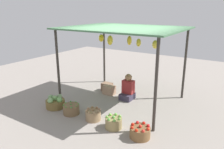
{
  "coord_description": "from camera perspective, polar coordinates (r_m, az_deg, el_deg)",
  "views": [
    {
      "loc": [
        3.02,
        -5.32,
        2.64
      ],
      "look_at": [
        0.0,
        -0.6,
        0.95
      ],
      "focal_mm": 35.24,
      "sensor_mm": 36.0,
      "label": 1
    }
  ],
  "objects": [
    {
      "name": "ground_plane",
      "position": [
        6.66,
        2.79,
        -6.59
      ],
      "size": [
        14.0,
        14.0,
        0.0
      ],
      "primitive_type": "plane",
      "color": "gray"
    },
    {
      "name": "market_stall_structure",
      "position": [
        6.15,
        3.04,
        10.72
      ],
      "size": [
        3.19,
        2.57,
        2.15
      ],
      "color": "#38332D",
      "rests_on": "ground"
    },
    {
      "name": "vendor_person",
      "position": [
        6.64,
        4.13,
        -3.9
      ],
      "size": [
        0.36,
        0.44,
        0.78
      ],
      "color": "#393346",
      "rests_on": "ground"
    },
    {
      "name": "basket_cabbages",
      "position": [
        6.32,
        -14.49,
        -7.05
      ],
      "size": [
        0.52,
        0.52,
        0.35
      ],
      "color": "brown",
      "rests_on": "ground"
    },
    {
      "name": "basket_green_chilies",
      "position": [
        5.87,
        -10.53,
        -8.85
      ],
      "size": [
        0.42,
        0.42,
        0.28
      ],
      "color": "brown",
      "rests_on": "ground"
    },
    {
      "name": "basket_potatoes",
      "position": [
        5.5,
        -4.88,
        -10.39
      ],
      "size": [
        0.38,
        0.38,
        0.3
      ],
      "color": "#977A55",
      "rests_on": "ground"
    },
    {
      "name": "basket_green_apples",
      "position": [
        5.14,
        0.42,
        -12.36
      ],
      "size": [
        0.38,
        0.38,
        0.31
      ],
      "color": "#948252",
      "rests_on": "ground"
    },
    {
      "name": "basket_red_tomatoes",
      "position": [
        4.85,
        7.27,
        -14.59
      ],
      "size": [
        0.44,
        0.44,
        0.3
      ],
      "color": "brown",
      "rests_on": "ground"
    },
    {
      "name": "wooden_crate_near_vendor",
      "position": [
        7.03,
        -0.74,
        -4.02
      ],
      "size": [
        0.37,
        0.24,
        0.29
      ],
      "primitive_type": "cube",
      "color": "tan",
      "rests_on": "ground"
    },
    {
      "name": "wooden_crate_stacked_rear",
      "position": [
        7.32,
        -1.29,
        -3.24
      ],
      "size": [
        0.33,
        0.25,
        0.27
      ],
      "primitive_type": "cube",
      "color": "#89664E",
      "rests_on": "ground"
    }
  ]
}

